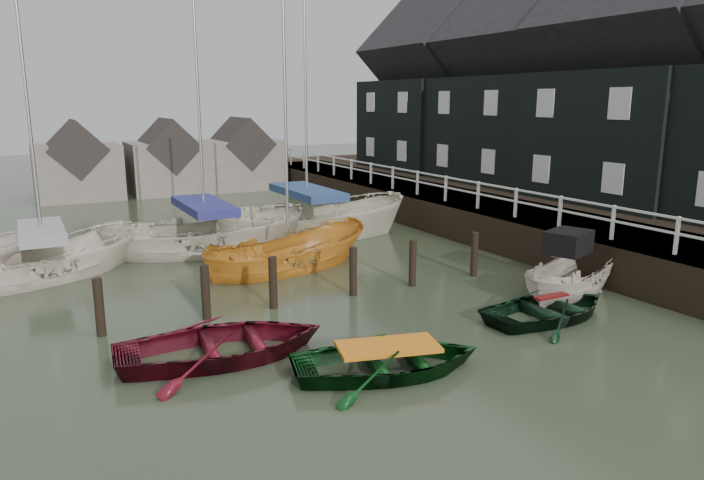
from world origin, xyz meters
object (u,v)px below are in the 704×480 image
rowboat_green (388,372)px  motorboat (569,290)px  sailboat_b (206,250)px  sailboat_a (46,276)px  rowboat_dkgreen (550,318)px  sailboat_d (308,235)px  sailboat_c (289,267)px  rowboat_red (224,358)px

rowboat_green → motorboat: (7.40, 2.18, 0.09)m
motorboat → sailboat_b: (-7.88, 9.91, -0.03)m
rowboat_green → sailboat_a: bearing=42.3°
rowboat_dkgreen → sailboat_b: (-5.81, 11.23, 0.06)m
motorboat → rowboat_dkgreen: bearing=102.5°
motorboat → sailboat_d: 11.16m
rowboat_dkgreen → motorboat: (2.07, 1.32, 0.09)m
rowboat_green → sailboat_b: 12.10m
rowboat_dkgreen → sailboat_c: (-3.98, 7.72, 0.01)m
rowboat_red → sailboat_a: (-3.09, 8.66, 0.06)m
rowboat_red → sailboat_a: bearing=24.8°
rowboat_dkgreen → sailboat_d: bearing=4.8°
rowboat_red → sailboat_d: bearing=-27.1°
rowboat_green → sailboat_d: 13.36m
motorboat → sailboat_c: (-6.06, 6.41, -0.08)m
rowboat_dkgreen → sailboat_c: size_ratio=0.35×
sailboat_a → sailboat_b: (5.34, 1.15, -0.01)m
motorboat → sailboat_a: 15.86m
motorboat → sailboat_b: 12.66m
motorboat → sailboat_a: sailboat_a is taller
rowboat_dkgreen → sailboat_d: (-1.44, 11.91, 0.06)m
sailboat_a → sailboat_c: size_ratio=1.09×
rowboat_green → motorboat: motorboat is taller
rowboat_red → sailboat_d: sailboat_d is taller
rowboat_green → motorboat: bearing=-59.3°
rowboat_dkgreen → sailboat_d: sailboat_d is taller
rowboat_green → sailboat_a: size_ratio=0.33×
rowboat_dkgreen → sailboat_b: 12.64m
sailboat_c → sailboat_d: sailboat_d is taller
rowboat_red → sailboat_b: (2.26, 9.82, 0.06)m
rowboat_green → sailboat_d: (3.89, 12.78, 0.06)m
sailboat_d → rowboat_green: bearing=-179.4°
sailboat_a → rowboat_green: bearing=-174.8°
motorboat → sailboat_c: sailboat_c is taller
motorboat → sailboat_a: bearing=36.5°
rowboat_red → sailboat_d: size_ratio=0.36×
motorboat → sailboat_d: (-3.51, 10.60, -0.03)m
sailboat_c → sailboat_d: bearing=-43.6°
rowboat_red → sailboat_c: (4.08, 6.31, 0.01)m
rowboat_dkgreen → sailboat_c: sailboat_c is taller
sailboat_a → sailboat_c: (7.17, -2.35, -0.05)m
rowboat_dkgreen → sailboat_a: (-11.15, 10.07, 0.06)m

